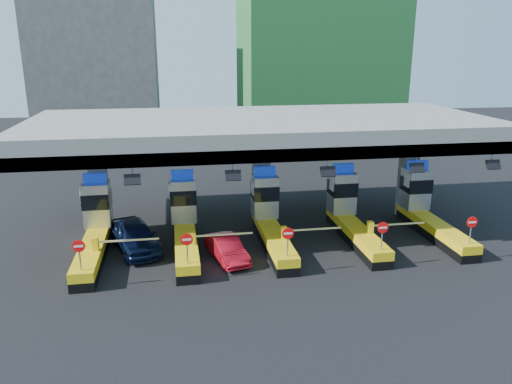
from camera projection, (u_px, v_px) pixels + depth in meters
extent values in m
plane|color=black|center=(270.00, 241.00, 29.80)|extent=(120.00, 120.00, 0.00)
cube|color=slate|center=(261.00, 129.00, 30.89)|extent=(28.00, 12.00, 1.50)
cube|color=#4C4C49|center=(281.00, 155.00, 25.60)|extent=(28.00, 0.60, 0.70)
cube|color=slate|center=(99.00, 191.00, 30.29)|extent=(1.00, 1.00, 5.50)
cube|color=slate|center=(261.00, 184.00, 31.87)|extent=(1.00, 1.00, 5.50)
cube|color=slate|center=(408.00, 177.00, 33.45)|extent=(1.00, 1.00, 5.50)
cylinder|color=slate|center=(132.00, 172.00, 24.58)|extent=(0.06, 0.06, 0.50)
cube|color=black|center=(132.00, 180.00, 24.49)|extent=(0.80, 0.38, 0.54)
cylinder|color=slate|center=(233.00, 168.00, 25.38)|extent=(0.06, 0.06, 0.50)
cube|color=black|center=(233.00, 175.00, 25.29)|extent=(0.80, 0.38, 0.54)
cylinder|color=slate|center=(327.00, 164.00, 26.17)|extent=(0.06, 0.06, 0.50)
cube|color=black|center=(328.00, 171.00, 26.08)|extent=(0.80, 0.38, 0.54)
cylinder|color=slate|center=(416.00, 161.00, 26.96)|extent=(0.06, 0.06, 0.50)
cube|color=black|center=(417.00, 168.00, 26.87)|extent=(0.80, 0.38, 0.54)
cylinder|color=slate|center=(492.00, 158.00, 27.67)|extent=(0.06, 0.06, 0.50)
cube|color=black|center=(493.00, 165.00, 27.58)|extent=(0.80, 0.38, 0.54)
cube|color=black|center=(94.00, 255.00, 27.20)|extent=(1.20, 8.00, 0.50)
cube|color=#E5B70C|center=(93.00, 246.00, 27.06)|extent=(1.20, 8.00, 0.50)
cube|color=#9EA3A8|center=(97.00, 204.00, 29.28)|extent=(1.50, 1.50, 2.60)
cube|color=black|center=(97.00, 199.00, 29.17)|extent=(1.56, 1.56, 0.90)
cube|color=#0C2DBF|center=(95.00, 178.00, 28.83)|extent=(1.30, 0.35, 0.55)
cube|color=white|center=(81.00, 195.00, 28.67)|extent=(0.06, 0.70, 0.90)
cylinder|color=slate|center=(80.00, 258.00, 23.40)|extent=(0.07, 0.07, 1.30)
cylinder|color=red|center=(79.00, 246.00, 23.20)|extent=(0.60, 0.04, 0.60)
cube|color=white|center=(78.00, 246.00, 23.18)|extent=(0.42, 0.02, 0.10)
cube|color=#E5B70C|center=(95.00, 244.00, 25.81)|extent=(0.30, 0.35, 0.70)
cube|color=white|center=(128.00, 240.00, 26.04)|extent=(3.20, 0.08, 0.08)
cube|color=black|center=(186.00, 249.00, 27.99)|extent=(1.20, 8.00, 0.50)
cube|color=#E5B70C|center=(186.00, 241.00, 27.85)|extent=(1.20, 8.00, 0.50)
cube|color=#9EA3A8|center=(183.00, 200.00, 30.07)|extent=(1.50, 1.50, 2.60)
cube|color=black|center=(183.00, 195.00, 29.96)|extent=(1.56, 1.56, 0.90)
cube|color=#0C2DBF|center=(182.00, 174.00, 29.62)|extent=(1.30, 0.35, 0.55)
cube|color=white|center=(169.00, 191.00, 29.46)|extent=(0.06, 0.70, 0.90)
cylinder|color=slate|center=(187.00, 251.00, 24.19)|extent=(0.07, 0.07, 1.30)
cylinder|color=red|center=(187.00, 240.00, 23.99)|extent=(0.60, 0.04, 0.60)
cube|color=white|center=(187.00, 240.00, 23.97)|extent=(0.42, 0.02, 0.10)
cube|color=#E5B70C|center=(192.00, 238.00, 26.60)|extent=(0.30, 0.35, 0.70)
cube|color=white|center=(223.00, 235.00, 26.84)|extent=(3.20, 0.08, 0.08)
cube|color=black|center=(273.00, 243.00, 28.78)|extent=(1.20, 8.00, 0.50)
cube|color=#E5B70C|center=(273.00, 235.00, 28.64)|extent=(1.20, 8.00, 0.50)
cube|color=#9EA3A8|center=(265.00, 196.00, 30.86)|extent=(1.50, 1.50, 2.60)
cube|color=black|center=(265.00, 191.00, 30.76)|extent=(1.56, 1.56, 0.90)
cube|color=#0C2DBF|center=(265.00, 171.00, 30.42)|extent=(1.30, 0.35, 0.55)
cube|color=white|center=(253.00, 187.00, 30.25)|extent=(0.06, 0.70, 0.90)
cylinder|color=slate|center=(288.00, 244.00, 24.98)|extent=(0.07, 0.07, 1.30)
cylinder|color=red|center=(288.00, 233.00, 24.79)|extent=(0.60, 0.04, 0.60)
cube|color=white|center=(288.00, 234.00, 24.76)|extent=(0.42, 0.02, 0.10)
cube|color=#E5B70C|center=(284.00, 233.00, 27.39)|extent=(0.30, 0.35, 0.70)
cube|color=white|center=(313.00, 229.00, 27.63)|extent=(3.20, 0.08, 0.08)
cube|color=black|center=(356.00, 238.00, 29.58)|extent=(1.20, 8.00, 0.50)
cube|color=#E5B70C|center=(356.00, 230.00, 29.44)|extent=(1.20, 8.00, 0.50)
cube|color=#9EA3A8|center=(342.00, 192.00, 31.65)|extent=(1.50, 1.50, 2.60)
cube|color=black|center=(342.00, 188.00, 31.55)|extent=(1.56, 1.56, 0.90)
cube|color=#0C2DBF|center=(343.00, 168.00, 31.21)|extent=(1.30, 0.35, 0.55)
cube|color=white|center=(332.00, 183.00, 31.04)|extent=(0.06, 0.70, 0.90)
cylinder|color=slate|center=(382.00, 238.00, 25.77)|extent=(0.07, 0.07, 1.30)
cylinder|color=red|center=(383.00, 228.00, 25.58)|extent=(0.60, 0.04, 0.60)
cube|color=white|center=(383.00, 228.00, 25.55)|extent=(0.42, 0.02, 0.10)
cube|color=#E5B70C|center=(370.00, 227.00, 28.19)|extent=(0.30, 0.35, 0.70)
cube|color=white|center=(398.00, 224.00, 28.42)|extent=(3.20, 0.08, 0.08)
cube|color=black|center=(434.00, 233.00, 30.37)|extent=(1.20, 8.00, 0.50)
cube|color=#E5B70C|center=(435.00, 226.00, 30.23)|extent=(1.20, 8.00, 0.50)
cube|color=#9EA3A8|center=(415.00, 189.00, 32.44)|extent=(1.50, 1.50, 2.60)
cube|color=black|center=(416.00, 184.00, 32.34)|extent=(1.56, 1.56, 0.90)
cube|color=#0C2DBF|center=(418.00, 165.00, 32.00)|extent=(1.30, 0.35, 0.55)
cube|color=white|center=(407.00, 180.00, 31.84)|extent=(0.06, 0.70, 0.90)
cylinder|color=slate|center=(471.00, 233.00, 26.57)|extent=(0.07, 0.07, 1.30)
cylinder|color=red|center=(472.00, 222.00, 26.37)|extent=(0.60, 0.04, 0.60)
cube|color=white|center=(473.00, 222.00, 26.35)|extent=(0.42, 0.02, 0.10)
cube|color=#E5B70C|center=(452.00, 222.00, 28.98)|extent=(0.30, 0.35, 0.70)
cube|color=white|center=(478.00, 219.00, 29.21)|extent=(3.20, 0.08, 0.08)
cube|color=#1E5926|center=(319.00, 21.00, 58.07)|extent=(18.00, 12.00, 28.00)
cube|color=#4C4C49|center=(97.00, 66.00, 59.14)|extent=(14.00, 10.00, 18.00)
imported|color=black|center=(135.00, 236.00, 28.23)|extent=(3.53, 5.48, 1.74)
imported|color=#B50D1B|center=(227.00, 249.00, 27.05)|extent=(2.29, 4.08, 1.27)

